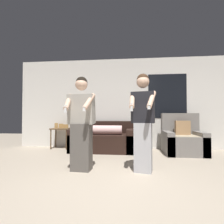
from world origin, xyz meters
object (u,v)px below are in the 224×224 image
object	(u,v)px
couch	(104,140)
side_table	(61,131)
armchair	(183,140)
person_left	(81,123)
person_right	(143,121)

from	to	relation	value
couch	side_table	size ratio (longest dim) A/B	2.38
armchair	person_left	distance (m)	2.78
couch	person_right	xyz separation A→B (m)	(0.93, -1.75, 0.56)
side_table	person_left	xyz separation A→B (m)	(1.20, -2.02, 0.31)
couch	person_right	bearing A→B (deg)	-61.86
couch	armchair	size ratio (longest dim) A/B	1.72
armchair	person_left	size ratio (longest dim) A/B	0.63
couch	person_right	distance (m)	2.06
armchair	couch	bearing A→B (deg)	175.67
person_left	armchair	bearing A→B (deg)	36.62
armchair	person_right	xyz separation A→B (m)	(-1.12, -1.59, 0.53)
side_table	couch	bearing A→B (deg)	-10.09
armchair	person_left	xyz separation A→B (m)	(-2.19, -1.63, 0.49)
couch	person_right	world-z (taller)	person_right
armchair	side_table	size ratio (longest dim) A/B	1.38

